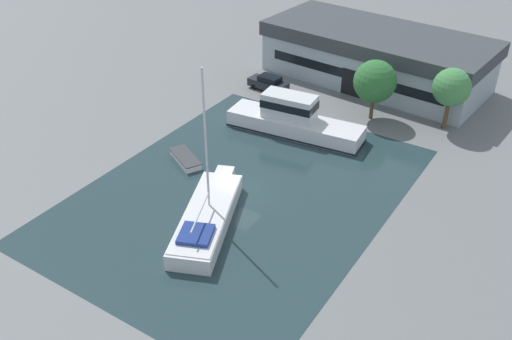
{
  "coord_description": "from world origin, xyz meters",
  "views": [
    {
      "loc": [
        21.32,
        -30.72,
        26.15
      ],
      "look_at": [
        0.0,
        2.25,
        1.0
      ],
      "focal_mm": 40.0,
      "sensor_mm": 36.0,
      "label": 1
    }
  ],
  "objects_px": {
    "parked_car": "(268,83)",
    "small_dinghy": "(185,159)",
    "motor_cruiser": "(293,120)",
    "sailboat_moored": "(207,216)",
    "warehouse_building": "(376,56)",
    "quay_tree_near_building": "(375,81)",
    "quay_tree_by_water": "(452,87)"
  },
  "relations": [
    {
      "from": "small_dinghy",
      "to": "quay_tree_by_water",
      "type": "bearing_deg",
      "value": 165.24
    },
    {
      "from": "warehouse_building",
      "to": "parked_car",
      "type": "bearing_deg",
      "value": -129.11
    },
    {
      "from": "quay_tree_near_building",
      "to": "quay_tree_by_water",
      "type": "height_order",
      "value": "quay_tree_by_water"
    },
    {
      "from": "sailboat_moored",
      "to": "motor_cruiser",
      "type": "distance_m",
      "value": 15.73
    },
    {
      "from": "warehouse_building",
      "to": "parked_car",
      "type": "xyz_separation_m",
      "value": [
        -8.54,
        -8.78,
        -2.03
      ]
    },
    {
      "from": "sailboat_moored",
      "to": "motor_cruiser",
      "type": "bearing_deg",
      "value": 73.73
    },
    {
      "from": "quay_tree_by_water",
      "to": "sailboat_moored",
      "type": "distance_m",
      "value": 26.56
    },
    {
      "from": "parked_car",
      "to": "small_dinghy",
      "type": "bearing_deg",
      "value": -169.59
    },
    {
      "from": "quay_tree_near_building",
      "to": "motor_cruiser",
      "type": "xyz_separation_m",
      "value": [
        -5.02,
        -6.78,
        -2.56
      ]
    },
    {
      "from": "sailboat_moored",
      "to": "small_dinghy",
      "type": "bearing_deg",
      "value": 116.67
    },
    {
      "from": "warehouse_building",
      "to": "small_dinghy",
      "type": "distance_m",
      "value": 26.32
    },
    {
      "from": "quay_tree_near_building",
      "to": "small_dinghy",
      "type": "distance_m",
      "value": 19.68
    },
    {
      "from": "parked_car",
      "to": "small_dinghy",
      "type": "relative_size",
      "value": 1.11
    },
    {
      "from": "parked_car",
      "to": "small_dinghy",
      "type": "xyz_separation_m",
      "value": [
        1.78,
        -16.53,
        -0.53
      ]
    },
    {
      "from": "parked_car",
      "to": "quay_tree_near_building",
      "type": "bearing_deg",
      "value": -86.21
    },
    {
      "from": "quay_tree_by_water",
      "to": "motor_cruiser",
      "type": "distance_m",
      "value": 14.9
    },
    {
      "from": "motor_cruiser",
      "to": "quay_tree_by_water",
      "type": "bearing_deg",
      "value": -59.51
    },
    {
      "from": "quay_tree_near_building",
      "to": "quay_tree_by_water",
      "type": "distance_m",
      "value": 7.0
    },
    {
      "from": "quay_tree_near_building",
      "to": "parked_car",
      "type": "relative_size",
      "value": 1.31
    },
    {
      "from": "parked_car",
      "to": "motor_cruiser",
      "type": "distance_m",
      "value": 9.81
    },
    {
      "from": "quay_tree_near_building",
      "to": "motor_cruiser",
      "type": "bearing_deg",
      "value": -126.51
    },
    {
      "from": "motor_cruiser",
      "to": "small_dinghy",
      "type": "relative_size",
      "value": 3.22
    },
    {
      "from": "quay_tree_near_building",
      "to": "parked_car",
      "type": "bearing_deg",
      "value": 179.52
    },
    {
      "from": "parked_car",
      "to": "motor_cruiser",
      "type": "height_order",
      "value": "motor_cruiser"
    },
    {
      "from": "warehouse_building",
      "to": "motor_cruiser",
      "type": "height_order",
      "value": "warehouse_building"
    },
    {
      "from": "small_dinghy",
      "to": "motor_cruiser",
      "type": "bearing_deg",
      "value": 179.61
    },
    {
      "from": "warehouse_building",
      "to": "motor_cruiser",
      "type": "xyz_separation_m",
      "value": [
        -1.56,
        -15.65,
        -1.5
      ]
    },
    {
      "from": "warehouse_building",
      "to": "quay_tree_by_water",
      "type": "distance_m",
      "value": 12.39
    },
    {
      "from": "quay_tree_by_water",
      "to": "sailboat_moored",
      "type": "xyz_separation_m",
      "value": [
        -10.03,
        -24.34,
        -3.5
      ]
    },
    {
      "from": "motor_cruiser",
      "to": "small_dinghy",
      "type": "bearing_deg",
      "value": 145.59
    },
    {
      "from": "warehouse_building",
      "to": "parked_car",
      "type": "distance_m",
      "value": 12.42
    },
    {
      "from": "quay_tree_near_building",
      "to": "parked_car",
      "type": "distance_m",
      "value": 12.39
    }
  ]
}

